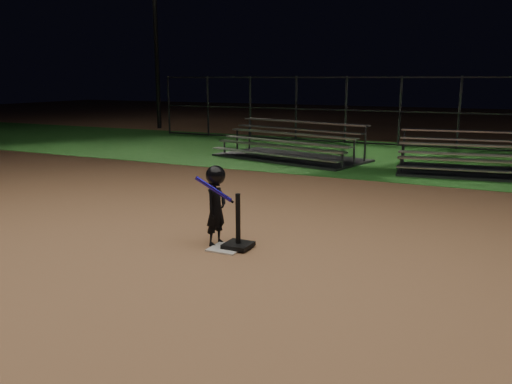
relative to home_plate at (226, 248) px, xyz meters
name	(u,v)px	position (x,y,z in m)	size (l,w,h in m)	color
ground	(226,249)	(0.00, 0.00, -0.01)	(80.00, 80.00, 0.00)	#9F6D48
grass_strip	(380,157)	(0.00, 10.00, -0.01)	(60.00, 8.00, 0.01)	#205A1D
home_plate	(226,248)	(0.00, 0.00, 0.00)	(0.45, 0.45, 0.02)	beige
batting_tee	(238,237)	(0.15, 0.09, 0.16)	(0.38, 0.38, 0.79)	black
child_batter	(216,203)	(-0.23, 0.13, 0.62)	(0.49, 0.52, 1.19)	black
bleacher_left	(290,152)	(-2.39, 8.39, 0.22)	(4.94, 3.25, 1.11)	#AFAFB4
bleacher_right	(486,166)	(3.13, 8.10, 0.21)	(4.57, 2.65, 1.06)	#AFAFB4
backstop_fence	(400,111)	(0.00, 13.00, 1.24)	(20.08, 0.08, 2.50)	#38383D
light_pole_left	(155,24)	(-12.00, 14.94, 4.93)	(0.90, 0.53, 8.30)	#2D2D30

